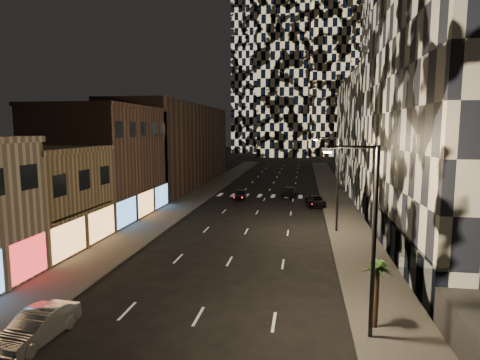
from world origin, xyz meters
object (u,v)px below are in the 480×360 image
(car_dark_midlane, at_px, (240,194))
(palm_tree, at_px, (378,272))
(streetlight_far, at_px, (335,177))
(car_silver_parked, at_px, (37,327))
(streetlight_near, at_px, (369,228))
(car_dark_oncoming, at_px, (290,191))
(car_dark_rightlane, at_px, (316,201))

(car_dark_midlane, bearing_deg, palm_tree, -76.96)
(car_dark_midlane, distance_m, palm_tree, 37.61)
(streetlight_far, relative_size, car_dark_midlane, 2.14)
(palm_tree, bearing_deg, streetlight_far, 91.94)
(car_silver_parked, relative_size, car_dark_midlane, 1.07)
(car_silver_parked, xyz_separation_m, palm_tree, (15.73, 3.65, 2.20))
(streetlight_near, relative_size, car_silver_parked, 2.00)
(streetlight_far, xyz_separation_m, car_dark_oncoming, (-4.85, 20.16, -4.63))
(car_silver_parked, bearing_deg, car_dark_midlane, 89.00)
(streetlight_far, height_order, palm_tree, streetlight_far)
(car_silver_parked, height_order, palm_tree, palm_tree)
(car_silver_parked, height_order, car_dark_oncoming, car_silver_parked)
(car_dark_oncoming, bearing_deg, streetlight_near, 103.25)
(streetlight_near, xyz_separation_m, car_dark_midlane, (-11.68, 36.46, -4.64))
(streetlight_far, height_order, car_dark_midlane, streetlight_far)
(car_silver_parked, height_order, car_dark_rightlane, car_silver_parked)
(car_dark_midlane, relative_size, car_dark_rightlane, 0.88)
(car_dark_rightlane, bearing_deg, streetlight_far, -89.87)
(streetlight_near, distance_m, car_dark_oncoming, 40.72)
(streetlight_near, distance_m, car_dark_rightlane, 33.37)
(car_dark_midlane, bearing_deg, streetlight_near, -78.36)
(streetlight_far, relative_size, car_dark_rightlane, 1.89)
(streetlight_near, relative_size, streetlight_far, 1.00)
(streetlight_near, xyz_separation_m, palm_tree, (0.65, 1.00, -2.41))
(streetlight_far, xyz_separation_m, car_silver_parked, (-15.08, -22.65, -4.61))
(streetlight_near, height_order, car_dark_rightlane, streetlight_near)
(streetlight_near, xyz_separation_m, car_silver_parked, (-15.08, -2.65, -4.61))
(streetlight_near, distance_m, car_dark_midlane, 38.56)
(streetlight_near, xyz_separation_m, car_dark_rightlane, (-1.35, 33.01, -4.69))
(car_silver_parked, xyz_separation_m, car_dark_rightlane, (13.73, 35.67, -0.08))
(streetlight_far, xyz_separation_m, palm_tree, (0.65, -19.00, -2.41))
(car_dark_rightlane, distance_m, palm_tree, 32.16)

